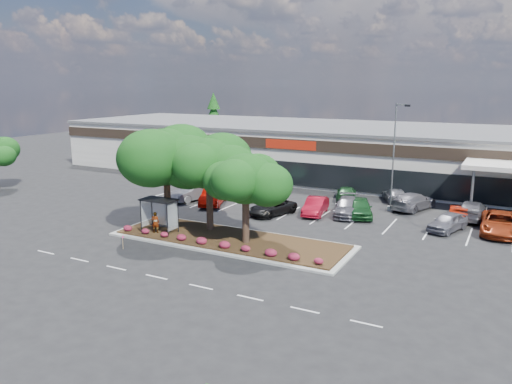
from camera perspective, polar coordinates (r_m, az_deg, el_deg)
The scene contains 29 objects.
ground at distance 32.72m, azimuth -3.55°, elevation -8.08°, with size 160.00×160.00×0.00m, color black.
retail_store at distance 62.69m, azimuth 12.77°, elevation 4.48°, with size 80.40×25.20×6.25m.
landscape_island at distance 36.89m, azimuth -2.99°, elevation -5.48°, with size 18.00×6.00×0.26m.
lane_markings at distance 41.58m, azimuth 3.76°, elevation -3.59°, with size 33.12×20.06×0.01m.
shrub_row at distance 35.08m, azimuth -4.75°, elevation -5.80°, with size 17.00×0.80×0.50m, color maroon, non-canonical shape.
bus_shelter at distance 38.51m, azimuth -10.89°, elevation -1.55°, with size 2.75×1.55×2.59m.
island_tree_west at distance 39.60m, azimuth -10.18°, elevation 1.67°, with size 7.20×7.20×7.89m, color #113511, non-canonical shape.
island_tree_mid at distance 38.21m, azimuth -5.36°, elevation 0.99°, with size 6.60×6.60×7.32m, color #113511, non-canonical shape.
island_tree_east at distance 35.02m, azimuth -1.19°, elevation -0.68°, with size 5.80×5.80×6.50m, color #113511, non-canonical shape.
conifer_north_west at distance 85.82m, azimuth -4.84°, elevation 8.02°, with size 4.40×4.40×10.00m, color #113511.
person_waiting at distance 38.63m, azimuth -11.42°, elevation -3.42°, with size 0.59×0.39×1.63m, color #594C47.
light_pole at distance 46.39m, azimuth 15.50°, elevation 3.09°, with size 1.40×0.80×9.71m.
survey_stake at distance 36.24m, azimuth -14.98°, elevation -5.37°, with size 0.07×0.14×1.00m.
car_0 at distance 49.92m, azimuth -7.03°, elevation 0.04°, with size 1.79×5.12×1.69m, color #56575E.
car_1 at distance 47.98m, azimuth -4.88°, elevation -0.40°, with size 1.81×5.19×1.71m, color #890700.
car_2 at distance 44.07m, azimuth 1.86°, elevation -1.77°, with size 2.19×4.75×1.32m, color black.
car_3 at distance 44.48m, azimuth 6.82°, elevation -1.60°, with size 1.59×4.56×1.50m, color maroon.
car_4 at distance 44.66m, azimuth 10.39°, elevation -1.65°, with size 2.14×5.27×1.53m, color #54525A.
car_5 at distance 44.40m, azimuth 11.82°, elevation -1.73°, with size 1.91×4.75×1.62m, color #16471E.
car_6 at distance 42.03m, azimuth 21.05°, elevation -3.22°, with size 1.72×4.27×1.45m, color slate.
car_7 at distance 42.89m, azimuth 26.11°, elevation -3.23°, with size 2.72×5.90×1.64m, color #9C3314.
car_9 at distance 56.41m, azimuth -5.60°, elevation 1.36°, with size 1.50×4.31×1.42m, color #4E4F55.
car_10 at distance 52.16m, azimuth 0.88°, elevation 0.64°, with size 1.74×5.00×1.65m, color #1C502D.
car_11 at distance 51.82m, azimuth 1.97°, elevation 0.38°, with size 1.88×4.63×1.34m, color black.
car_12 at distance 50.35m, azimuth 10.29°, elevation -0.16°, with size 1.90×4.69×1.36m, color #1B4922.
car_13 at distance 50.56m, azimuth 15.62°, elevation -0.36°, with size 1.91×4.70×1.36m, color slate.
car_14 at distance 48.04m, azimuth 17.55°, elevation -1.01°, with size 2.20×5.42×1.57m, color slate.
car_15 at distance 45.46m, azimuth 22.16°, elevation -2.26°, with size 1.40×4.02×1.33m, color #951706.
car_16 at distance 46.46m, azimuth 23.45°, elevation -1.91°, with size 2.19×5.38×1.56m, color #504F57.
Camera 1 is at (16.00, -26.16, 11.41)m, focal length 35.00 mm.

